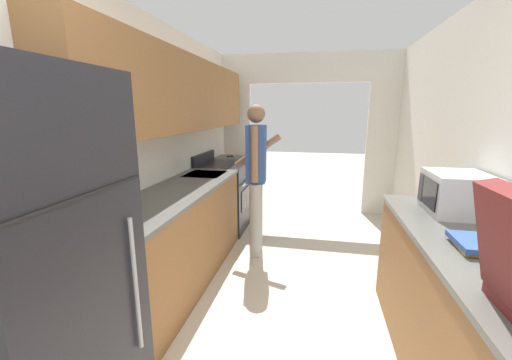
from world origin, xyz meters
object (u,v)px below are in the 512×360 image
object	(u,v)px
microwave	(457,193)
book_stack	(477,244)
range_oven	(224,196)
refrigerator	(30,278)
knife	(231,156)
person	(256,176)

from	to	relation	value
microwave	book_stack	distance (m)	0.66
range_oven	book_stack	distance (m)	3.18
range_oven	microwave	bearing A→B (deg)	-37.35
range_oven	microwave	size ratio (longest dim) A/B	2.38
refrigerator	range_oven	distance (m)	3.06
refrigerator	knife	bearing A→B (deg)	91.85
book_stack	person	bearing A→B (deg)	132.87
range_oven	person	bearing A→B (deg)	-50.27
microwave	book_stack	bearing A→B (deg)	-101.55
range_oven	book_stack	size ratio (longest dim) A/B	3.85
knife	microwave	bearing A→B (deg)	-6.62
book_stack	knife	size ratio (longest dim) A/B	0.87
microwave	book_stack	world-z (taller)	microwave
refrigerator	range_oven	world-z (taller)	refrigerator
person	book_stack	size ratio (longest dim) A/B	6.16
range_oven	person	xyz separation A→B (m)	(0.60, -0.72, 0.45)
microwave	knife	bearing A→B (deg)	134.12
microwave	book_stack	xyz separation A→B (m)	(-0.13, -0.64, -0.12)
refrigerator	book_stack	xyz separation A→B (m)	(2.08, 0.69, 0.04)
person	book_stack	xyz separation A→B (m)	(1.51, -1.62, 0.03)
refrigerator	book_stack	world-z (taller)	refrigerator
person	microwave	distance (m)	1.92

